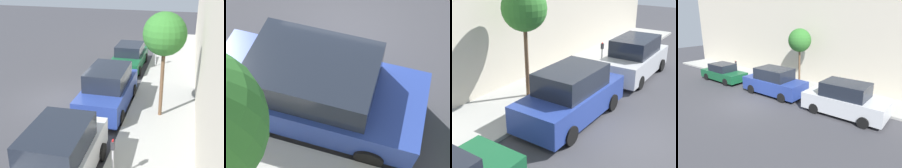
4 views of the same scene
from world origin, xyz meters
TOP-DOWN VIEW (x-y plane):
  - ground_plane at (0.00, 0.00)m, footprint 60.00×60.00m
  - sidewalk at (4.98, 0.00)m, footprint 2.97×32.00m
  - parked_suv_nearest at (2.34, -5.64)m, footprint 2.08×4.84m
  - parked_suv_second at (2.44, -0.03)m, footprint 2.08×4.81m
  - parked_sedan_third at (2.29, 5.98)m, footprint 1.92×4.51m
  - parking_meter_near at (3.95, -5.22)m, footprint 0.11×0.15m
  - parking_meter_far at (3.95, 6.27)m, footprint 0.11×0.15m
  - street_tree at (4.94, -0.49)m, footprint 1.79×1.79m

SIDE VIEW (x-z plane):
  - ground_plane at x=0.00m, z-range 0.00..0.00m
  - sidewalk at x=4.98m, z-range 0.00..0.15m
  - parked_sedan_third at x=2.29m, z-range -0.04..1.50m
  - parked_suv_second at x=2.44m, z-range -0.06..1.92m
  - parked_suv_nearest at x=2.34m, z-range -0.06..1.92m
  - parking_meter_far at x=3.95m, z-range 0.31..1.67m
  - parking_meter_near at x=3.95m, z-range 0.31..1.74m
  - street_tree at x=4.94m, z-range 1.50..6.04m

